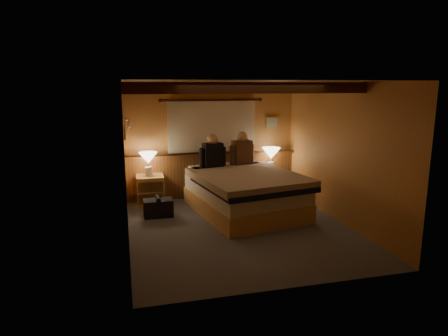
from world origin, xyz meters
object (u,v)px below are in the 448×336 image
object	(u,v)px
bed	(245,192)
nightstand_right	(269,184)
nightstand_left	(150,190)
lamp_right	(271,155)
person_left	(213,153)
duffel_bag	(158,208)
person_right	(242,151)
lamp_left	(148,159)

from	to	relation	value
bed	nightstand_right	xyz separation A→B (m)	(0.87, 1.01, -0.13)
bed	nightstand_left	size ratio (longest dim) A/B	4.26
lamp_right	person_left	distance (m)	1.41
bed	lamp_right	xyz separation A→B (m)	(0.91, 1.06, 0.49)
bed	duffel_bag	world-z (taller)	bed
nightstand_right	lamp_right	world-z (taller)	lamp_right
nightstand_right	duffel_bag	xyz separation A→B (m)	(-2.46, -0.82, -0.10)
person_right	person_left	bearing A→B (deg)	178.51
nightstand_right	person_right	distance (m)	1.03
lamp_right	nightstand_right	bearing A→B (deg)	-130.59
lamp_right	person_right	xyz separation A→B (m)	(-0.71, -0.18, 0.15)
bed	lamp_right	size ratio (longest dim) A/B	4.91
lamp_left	lamp_right	distance (m)	2.60
nightstand_left	lamp_left	distance (m)	0.62
bed	person_right	world-z (taller)	person_right
bed	person_left	distance (m)	1.06
person_left	lamp_left	bearing A→B (deg)	156.41
bed	person_left	bearing A→B (deg)	111.92
nightstand_left	nightstand_right	world-z (taller)	nightstand_left
nightstand_right	lamp_left	bearing A→B (deg)	-169.06
nightstand_right	lamp_right	distance (m)	0.63
lamp_right	person_left	bearing A→B (deg)	-165.95
nightstand_right	person_left	xyz separation A→B (m)	(-1.32, -0.29, 0.76)
lamp_right	person_right	bearing A→B (deg)	-165.80
nightstand_right	lamp_right	size ratio (longest dim) A/B	1.09
nightstand_left	lamp_left	xyz separation A→B (m)	(-0.02, 0.00, 0.62)
bed	person_right	size ratio (longest dim) A/B	3.61
person_left	person_right	bearing A→B (deg)	2.61
nightstand_right	person_right	size ratio (longest dim) A/B	0.80
nightstand_right	lamp_left	world-z (taller)	lamp_left
lamp_left	lamp_right	bearing A→B (deg)	1.53
bed	person_right	bearing A→B (deg)	67.16
nightstand_left	nightstand_right	xyz separation A→B (m)	(2.54, 0.02, -0.03)
bed	nightstand_left	bearing A→B (deg)	139.35
nightstand_right	nightstand_left	bearing A→B (deg)	-168.98
bed	lamp_left	size ratio (longest dim) A/B	5.31
lamp_left	person_left	distance (m)	1.27
person_right	duffel_bag	xyz separation A→B (m)	(-1.79, -0.69, -0.87)
lamp_right	duffel_bag	world-z (taller)	lamp_right
nightstand_left	bed	bearing A→B (deg)	-29.12
lamp_left	person_left	size ratio (longest dim) A/B	0.69
person_right	lamp_left	bearing A→B (deg)	161.30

